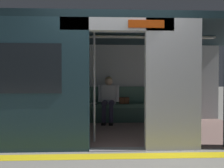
{
  "coord_description": "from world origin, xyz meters",
  "views": [
    {
      "loc": [
        0.23,
        3.48,
        1.12
      ],
      "look_at": [
        0.03,
        -1.31,
        1.02
      ],
      "focal_mm": 35.35,
      "sensor_mm": 36.0,
      "label": 1
    }
  ],
  "objects_px": {
    "handbag": "(124,101)",
    "book": "(94,103)",
    "person_seated": "(108,96)",
    "grab_pole_door": "(94,85)",
    "train_car": "(111,63)",
    "bench_seat": "(112,108)"
  },
  "relations": [
    {
      "from": "train_car",
      "to": "grab_pole_door",
      "type": "bearing_deg",
      "value": 67.13
    },
    {
      "from": "person_seated",
      "to": "grab_pole_door",
      "type": "bearing_deg",
      "value": 80.72
    },
    {
      "from": "train_car",
      "to": "person_seated",
      "type": "height_order",
      "value": "train_car"
    },
    {
      "from": "train_car",
      "to": "handbag",
      "type": "bearing_deg",
      "value": -108.79
    },
    {
      "from": "handbag",
      "to": "grab_pole_door",
      "type": "bearing_deg",
      "value": 69.53
    },
    {
      "from": "train_car",
      "to": "book",
      "type": "distance_m",
      "value": 1.56
    },
    {
      "from": "train_car",
      "to": "grab_pole_door",
      "type": "relative_size",
      "value": 3.11
    },
    {
      "from": "person_seated",
      "to": "handbag",
      "type": "xyz_separation_m",
      "value": [
        -0.42,
        -0.11,
        -0.13
      ]
    },
    {
      "from": "bench_seat",
      "to": "person_seated",
      "type": "relative_size",
      "value": 2.7
    },
    {
      "from": "person_seated",
      "to": "handbag",
      "type": "relative_size",
      "value": 4.61
    },
    {
      "from": "handbag",
      "to": "grab_pole_door",
      "type": "xyz_separation_m",
      "value": [
        0.72,
        1.93,
        0.47
      ]
    },
    {
      "from": "handbag",
      "to": "book",
      "type": "xyz_separation_m",
      "value": [
        0.81,
        0.0,
        -0.07
      ]
    },
    {
      "from": "handbag",
      "to": "bench_seat",
      "type": "bearing_deg",
      "value": 9.82
    },
    {
      "from": "train_car",
      "to": "person_seated",
      "type": "distance_m",
      "value": 1.29
    },
    {
      "from": "bench_seat",
      "to": "handbag",
      "type": "relative_size",
      "value": 12.46
    },
    {
      "from": "book",
      "to": "bench_seat",
      "type": "bearing_deg",
      "value": -177.75
    },
    {
      "from": "train_car",
      "to": "book",
      "type": "height_order",
      "value": "train_car"
    },
    {
      "from": "person_seated",
      "to": "book",
      "type": "distance_m",
      "value": 0.45
    },
    {
      "from": "book",
      "to": "grab_pole_door",
      "type": "relative_size",
      "value": 0.11
    },
    {
      "from": "grab_pole_door",
      "to": "book",
      "type": "bearing_deg",
      "value": -87.31
    },
    {
      "from": "person_seated",
      "to": "grab_pole_door",
      "type": "distance_m",
      "value": 1.88
    },
    {
      "from": "book",
      "to": "handbag",
      "type": "bearing_deg",
      "value": -170.71
    }
  ]
}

